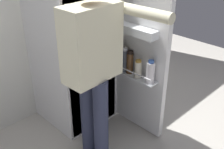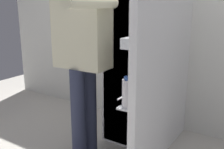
{
  "view_description": "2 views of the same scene",
  "coord_description": "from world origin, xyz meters",
  "views": [
    {
      "loc": [
        -1.44,
        -1.46,
        1.78
      ],
      "look_at": [
        -0.03,
        -0.02,
        0.72
      ],
      "focal_mm": 43.97,
      "sensor_mm": 36.0,
      "label": 1
    },
    {
      "loc": [
        1.05,
        -1.65,
        1.28
      ],
      "look_at": [
        -0.01,
        -0.02,
        0.76
      ],
      "focal_mm": 42.65,
      "sensor_mm": 36.0,
      "label": 2
    }
  ],
  "objects": [
    {
      "name": "refrigerator",
      "position": [
        0.03,
        0.51,
        0.85
      ],
      "size": [
        0.65,
        1.21,
        1.69
      ],
      "color": "white",
      "rests_on": "ground_plane"
    },
    {
      "name": "person",
      "position": [
        -0.26,
        -0.05,
        0.94
      ],
      "size": [
        0.54,
        0.73,
        1.58
      ],
      "color": "#2D334C",
      "rests_on": "ground_plane"
    }
  ]
}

